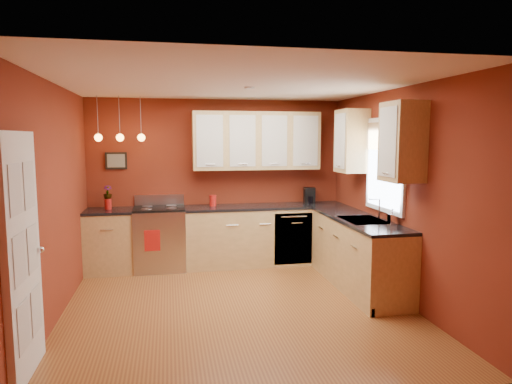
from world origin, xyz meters
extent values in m
plane|color=#965F2B|center=(0.00, 0.00, 0.00)|extent=(4.20, 4.20, 0.00)
cube|color=white|center=(0.00, 0.00, 2.60)|extent=(4.00, 4.20, 0.02)
cube|color=maroon|center=(0.00, 2.10, 1.30)|extent=(4.00, 0.02, 2.60)
cube|color=maroon|center=(0.00, -2.10, 1.30)|extent=(4.00, 0.02, 2.60)
cube|color=maroon|center=(-2.00, 0.00, 1.30)|extent=(0.02, 4.20, 2.60)
cube|color=maroon|center=(2.00, 0.00, 1.30)|extent=(0.02, 4.20, 2.60)
cube|color=tan|center=(-1.65, 1.80, 0.45)|extent=(0.70, 0.60, 0.90)
cube|color=tan|center=(0.73, 1.80, 0.45)|extent=(2.54, 0.60, 0.90)
cube|color=tan|center=(1.70, 0.45, 0.45)|extent=(0.60, 2.10, 0.90)
cube|color=black|center=(-1.65, 1.80, 0.92)|extent=(0.70, 0.62, 0.04)
cube|color=black|center=(0.73, 1.80, 0.92)|extent=(2.54, 0.62, 0.04)
cube|color=black|center=(1.70, 0.45, 0.92)|extent=(0.62, 2.10, 0.04)
cube|color=#B5B5B9|center=(-0.92, 1.80, 0.46)|extent=(0.76, 0.64, 0.92)
cube|color=black|center=(-0.92, 1.50, 0.48)|extent=(0.55, 0.02, 0.32)
cylinder|color=#B5B5B9|center=(-0.92, 1.49, 0.72)|extent=(0.60, 0.02, 0.02)
cube|color=black|center=(-0.92, 1.80, 0.94)|extent=(0.76, 0.60, 0.03)
cylinder|color=#94959A|center=(-1.10, 1.66, 0.95)|extent=(0.16, 0.16, 0.01)
cylinder|color=#94959A|center=(-0.74, 1.66, 0.95)|extent=(0.16, 0.16, 0.01)
cylinder|color=#94959A|center=(-1.10, 1.94, 0.95)|extent=(0.16, 0.16, 0.01)
cylinder|color=#94959A|center=(-0.74, 1.94, 0.95)|extent=(0.16, 0.16, 0.01)
cube|color=#B5B5B9|center=(-0.92, 2.10, 1.03)|extent=(0.76, 0.04, 0.16)
cube|color=#B5B5B9|center=(1.10, 1.51, 0.45)|extent=(0.60, 0.02, 0.80)
cube|color=#94959A|center=(1.70, 0.30, 0.92)|extent=(0.50, 0.70, 0.05)
cube|color=black|center=(1.70, 0.47, 0.91)|extent=(0.42, 0.30, 0.02)
cube|color=black|center=(1.70, 0.13, 0.91)|extent=(0.42, 0.30, 0.02)
cylinder|color=white|center=(1.92, 0.30, 1.08)|extent=(0.02, 0.02, 0.28)
cylinder|color=white|center=(1.85, 0.30, 1.21)|extent=(0.16, 0.02, 0.02)
cube|color=white|center=(1.98, 0.30, 1.65)|extent=(0.04, 1.02, 1.22)
cube|color=white|center=(1.97, 0.30, 1.65)|extent=(0.01, 0.90, 1.10)
cube|color=#A58152|center=(1.95, 0.30, 2.02)|extent=(0.02, 0.96, 0.36)
cube|color=white|center=(-1.97, -1.20, 1.02)|extent=(0.06, 0.82, 2.05)
cube|color=silver|center=(-1.94, -1.38, 1.60)|extent=(0.00, 0.28, 0.40)
cube|color=silver|center=(-1.94, -1.02, 1.60)|extent=(0.00, 0.28, 0.40)
cube|color=silver|center=(-1.94, -1.38, 1.05)|extent=(0.00, 0.28, 0.40)
cube|color=silver|center=(-1.94, -1.02, 1.05)|extent=(0.00, 0.28, 0.40)
cube|color=silver|center=(-1.94, -1.38, 0.50)|extent=(0.00, 0.28, 0.40)
cube|color=silver|center=(-1.94, -1.02, 0.50)|extent=(0.00, 0.28, 0.40)
sphere|color=white|center=(-1.91, -0.87, 1.00)|extent=(0.06, 0.06, 0.06)
cube|color=tan|center=(0.60, 1.93, 1.95)|extent=(2.00, 0.35, 0.90)
cube|color=tan|center=(1.82, 0.32, 1.95)|extent=(0.35, 1.95, 0.90)
cube|color=black|center=(-1.55, 2.08, 1.65)|extent=(0.32, 0.03, 0.26)
cylinder|color=#94959A|center=(-1.75, 1.75, 2.30)|extent=(0.01, 0.01, 0.60)
sphere|color=#FFA53F|center=(-1.75, 1.75, 2.00)|extent=(0.11, 0.11, 0.11)
cylinder|color=#94959A|center=(-1.45, 1.75, 2.30)|extent=(0.01, 0.01, 0.60)
sphere|color=#FFA53F|center=(-1.45, 1.75, 2.00)|extent=(0.11, 0.11, 0.11)
cylinder|color=#94959A|center=(-1.15, 1.75, 2.30)|extent=(0.01, 0.01, 0.60)
sphere|color=#FFA53F|center=(-1.15, 1.75, 2.00)|extent=(0.11, 0.11, 0.11)
cylinder|color=#B21813|center=(-0.10, 1.88, 1.02)|extent=(0.10, 0.10, 0.15)
cylinder|color=#B21813|center=(-0.10, 1.88, 1.10)|extent=(0.11, 0.11, 0.02)
cylinder|color=#B21813|center=(-1.66, 1.84, 1.02)|extent=(0.10, 0.10, 0.16)
imported|color=#B21813|center=(-1.66, 1.84, 1.19)|extent=(0.15, 0.15, 0.22)
cube|color=black|center=(1.48, 1.92, 1.07)|extent=(0.19, 0.17, 0.25)
cylinder|color=black|center=(1.48, 1.87, 1.00)|extent=(0.11, 0.11, 0.12)
imported|color=white|center=(1.91, -0.07, 1.04)|extent=(0.09, 0.09, 0.20)
cube|color=#B21813|center=(-1.02, 1.47, 0.52)|extent=(0.22, 0.02, 0.30)
camera|label=1|loc=(-0.77, -5.15, 1.99)|focal=32.00mm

